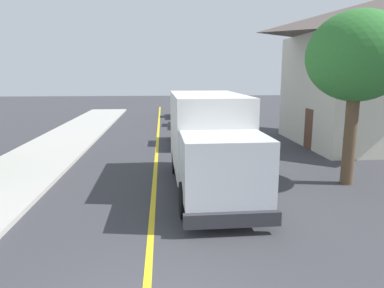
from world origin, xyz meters
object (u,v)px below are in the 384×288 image
at_px(box_truck, 210,137).
at_px(parked_car_mid, 191,115).
at_px(parked_car_near, 188,130).
at_px(parked_car_far, 184,108).
at_px(street_tree_far_side, 357,58).

xyz_separation_m(box_truck, parked_car_mid, (0.59, 14.97, -0.97)).
distance_m(box_truck, parked_car_near, 7.82).
bearing_deg(parked_car_far, parked_car_mid, -88.06).
xyz_separation_m(parked_car_mid, parked_car_far, (-0.19, 5.67, 0.00)).
distance_m(box_truck, street_tree_far_side, 5.66).
height_order(parked_car_far, street_tree_far_side, street_tree_far_side).
bearing_deg(parked_car_mid, parked_car_far, 91.94).
bearing_deg(parked_car_mid, street_tree_far_side, -73.61).
height_order(parked_car_near, parked_car_mid, same).
height_order(parked_car_mid, street_tree_far_side, street_tree_far_side).
bearing_deg(parked_car_far, box_truck, -91.09).
height_order(parked_car_near, parked_car_far, same).
height_order(box_truck, street_tree_far_side, street_tree_far_side).
height_order(box_truck, parked_car_near, box_truck).
height_order(parked_car_mid, parked_car_far, same).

